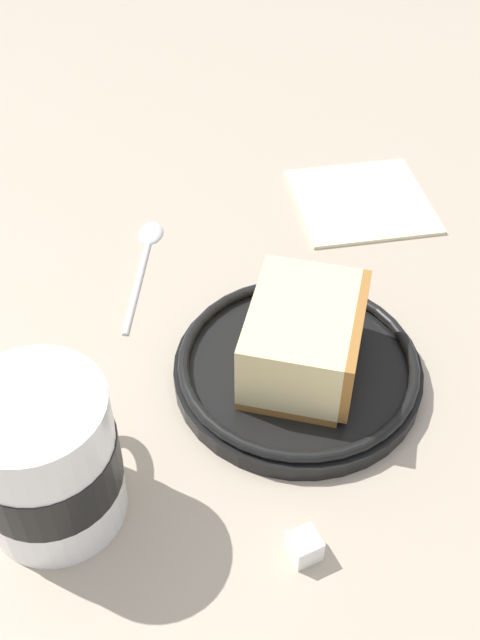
{
  "coord_description": "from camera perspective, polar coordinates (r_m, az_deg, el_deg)",
  "views": [
    {
      "loc": [
        -39.86,
        -4.77,
        39.64
      ],
      "look_at": [
        -3.12,
        -0.96,
        3.0
      ],
      "focal_mm": 43.03,
      "sensor_mm": 36.0,
      "label": 1
    }
  ],
  "objects": [
    {
      "name": "teaspoon",
      "position": [
        0.62,
        -7.0,
        5.33
      ],
      "size": [
        13.36,
        2.08,
        0.8
      ],
      "color": "silver",
      "rests_on": "ground_plane"
    },
    {
      "name": "cake_slice",
      "position": [
        0.5,
        4.79,
        -1.39
      ],
      "size": [
        10.09,
        8.24,
        5.29
      ],
      "color": "#9E662D",
      "rests_on": "small_plate"
    },
    {
      "name": "folded_napkin",
      "position": [
        0.68,
        9.05,
        8.83
      ],
      "size": [
        13.77,
        13.87,
        0.6
      ],
      "primitive_type": "cube",
      "rotation": [
        0.0,
        0.0,
        0.28
      ],
      "color": "beige",
      "rests_on": "ground_plane"
    },
    {
      "name": "small_plate",
      "position": [
        0.52,
        4.31,
        -3.57
      ],
      "size": [
        16.76,
        16.76,
        1.95
      ],
      "color": "black",
      "rests_on": "ground_plane"
    },
    {
      "name": "tea_mug",
      "position": [
        0.44,
        -14.25,
        -9.82
      ],
      "size": [
        10.7,
        8.19,
        9.66
      ],
      "color": "white",
      "rests_on": "ground_plane"
    },
    {
      "name": "sugar_cube",
      "position": [
        0.44,
        4.81,
        -16.44
      ],
      "size": [
        2.24,
        2.24,
        1.63
      ],
      "primitive_type": "cube",
      "rotation": [
        0.0,
        0.0,
        0.55
      ],
      "color": "white",
      "rests_on": "ground_plane"
    },
    {
      "name": "ground_plane",
      "position": [
        0.58,
        -0.63,
        -1.22
      ],
      "size": [
        142.82,
        142.82,
        3.82
      ],
      "primitive_type": "cube",
      "color": "tan"
    }
  ]
}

